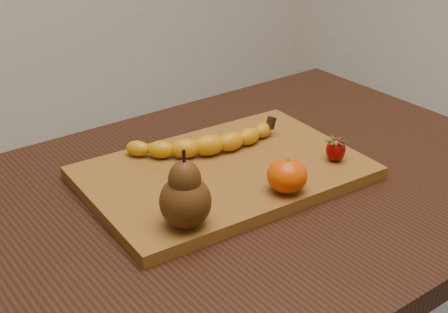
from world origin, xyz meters
TOP-DOWN VIEW (x-y plane):
  - table at (0.00, 0.00)m, footprint 1.00×0.70m
  - cutting_board at (-0.02, 0.04)m, footprint 0.47×0.33m
  - banana at (-0.01, 0.09)m, footprint 0.24×0.13m
  - pear at (-0.16, -0.07)m, footprint 0.09×0.09m
  - mandarin at (0.01, -0.08)m, footprint 0.07×0.07m
  - strawberry at (0.15, -0.05)m, footprint 0.04×0.04m

SIDE VIEW (x-z plane):
  - table at x=0.00m, z-range 0.28..1.04m
  - cutting_board at x=-0.02m, z-range 0.76..0.78m
  - banana at x=-0.01m, z-range 0.78..0.82m
  - strawberry at x=0.15m, z-range 0.78..0.82m
  - mandarin at x=0.01m, z-range 0.78..0.83m
  - pear at x=-0.16m, z-range 0.78..0.89m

